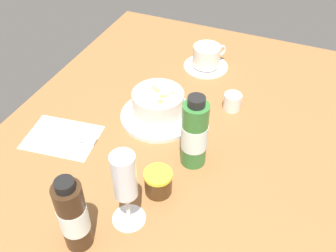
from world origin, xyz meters
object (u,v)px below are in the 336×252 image
(wine_glass, at_px, (125,180))
(sauce_bottle_brown, at_px, (73,216))
(coffee_cup, at_px, (207,58))
(creamer_jug, at_px, (233,101))
(jam_jar, at_px, (158,182))
(sauce_bottle_green, at_px, (194,134))
(porridge_bowl, at_px, (158,106))
(cutlery_setting, at_px, (64,137))

(wine_glass, distance_m, sauce_bottle_brown, 0.11)
(coffee_cup, height_order, creamer_jug, coffee_cup)
(creamer_jug, distance_m, sauce_bottle_brown, 0.52)
(coffee_cup, distance_m, wine_glass, 0.58)
(coffee_cup, xyz_separation_m, jam_jar, (0.49, 0.06, -0.00))
(sauce_bottle_green, bearing_deg, jam_jar, -18.69)
(porridge_bowl, distance_m, cutlery_setting, 0.24)
(cutlery_setting, bearing_deg, creamer_jug, 127.88)
(coffee_cup, relative_size, creamer_jug, 2.43)
(sauce_bottle_green, distance_m, sauce_bottle_brown, 0.30)
(cutlery_setting, relative_size, wine_glass, 1.06)
(coffee_cup, height_order, wine_glass, wine_glass)
(coffee_cup, relative_size, sauce_bottle_green, 0.73)
(cutlery_setting, relative_size, jam_jar, 3.14)
(coffee_cup, bearing_deg, sauce_bottle_brown, -2.63)
(jam_jar, height_order, sauce_bottle_brown, sauce_bottle_brown)
(wine_glass, xyz_separation_m, jam_jar, (-0.09, 0.03, -0.09))
(coffee_cup, bearing_deg, cutlery_setting, -26.91)
(creamer_jug, bearing_deg, coffee_cup, -142.18)
(porridge_bowl, relative_size, sauce_bottle_brown, 1.12)
(porridge_bowl, height_order, sauce_bottle_green, sauce_bottle_green)
(coffee_cup, xyz_separation_m, creamer_jug, (0.16, 0.13, -0.01))
(sauce_bottle_green, bearing_deg, creamer_jug, 171.91)
(coffee_cup, xyz_separation_m, sauce_bottle_green, (0.38, 0.10, 0.05))
(cutlery_setting, bearing_deg, wine_glass, 60.19)
(jam_jar, bearing_deg, wine_glass, -16.60)
(porridge_bowl, distance_m, jam_jar, 0.24)
(creamer_jug, bearing_deg, sauce_bottle_green, -8.09)
(porridge_bowl, relative_size, creamer_jug, 3.52)
(jam_jar, xyz_separation_m, sauce_bottle_green, (-0.11, 0.04, 0.05))
(creamer_jug, height_order, wine_glass, wine_glass)
(wine_glass, height_order, sauce_bottle_brown, wine_glass)
(jam_jar, distance_m, sauce_bottle_brown, 0.19)
(porridge_bowl, xyz_separation_m, sauce_bottle_brown, (0.38, 0.01, 0.04))
(sauce_bottle_brown, bearing_deg, wine_glass, 141.76)
(cutlery_setting, bearing_deg, sauce_bottle_brown, 40.16)
(wine_glass, xyz_separation_m, sauce_bottle_brown, (0.08, -0.06, -0.04))
(jam_jar, bearing_deg, sauce_bottle_green, 161.31)
(wine_glass, height_order, sauce_bottle_green, sauce_bottle_green)
(cutlery_setting, height_order, sauce_bottle_brown, sauce_bottle_brown)
(cutlery_setting, distance_m, sauce_bottle_green, 0.33)
(wine_glass, relative_size, sauce_bottle_brown, 1.03)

